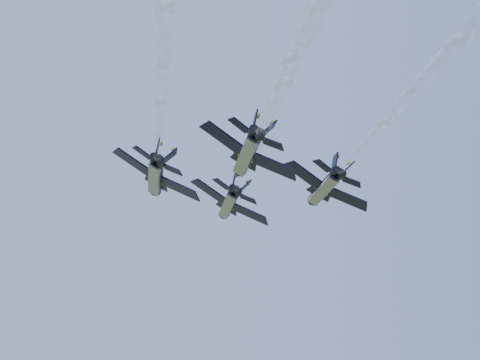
{
  "coord_description": "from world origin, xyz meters",
  "views": [
    {
      "loc": [
        -10.65,
        -89.11,
        67.67
      ],
      "look_at": [
        -3.25,
        1.11,
        98.72
      ],
      "focal_mm": 50.0,
      "sensor_mm": 36.0,
      "label": 1
    }
  ],
  "objects": [
    {
      "name": "jet_slot",
      "position": [
        -3.43,
        -11.74,
        97.69
      ],
      "size": [
        12.3,
        17.57,
        6.42
      ],
      "rotation": [
        0.0,
        0.49,
        0.06
      ],
      "color": "black"
    },
    {
      "name": "jet_left",
      "position": [
        -15.04,
        -2.05,
        97.69
      ],
      "size": [
        12.3,
        17.57,
        6.42
      ],
      "rotation": [
        0.0,
        0.49,
        0.06
      ],
      "color": "black"
    },
    {
      "name": "jet_right",
      "position": [
        8.84,
        0.87,
        97.69
      ],
      "size": [
        12.3,
        17.57,
        6.42
      ],
      "rotation": [
        0.0,
        0.49,
        0.06
      ],
      "color": "black"
    },
    {
      "name": "jet_lead",
      "position": [
        -4.3,
        9.64,
        97.69
      ],
      "size": [
        12.3,
        17.57,
        6.42
      ],
      "rotation": [
        0.0,
        0.49,
        0.06
      ],
      "color": "black"
    },
    {
      "name": "smoke_trail_lead",
      "position": [
        -0.87,
        -44.6,
        97.72
      ],
      "size": [
        6.61,
        71.76,
        2.94
      ],
      "rotation": [
        0.0,
        0.49,
        0.06
      ],
      "color": "white"
    }
  ]
}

